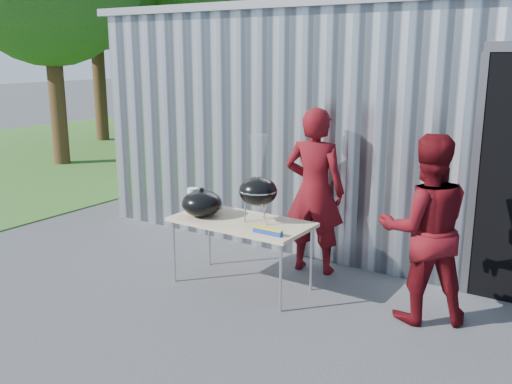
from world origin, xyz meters
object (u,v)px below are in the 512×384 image
Objects in this scene: kettle_grill at (258,183)px; person_bystander at (425,229)px; person_cook at (314,191)px; folding_table at (241,224)px.

person_bystander is (1.70, 0.25, -0.28)m from kettle_grill.
person_cook is 1.54m from person_bystander.
folding_table is at bearing -22.12° from person_bystander.
person_bystander is at bearing 9.40° from folding_table.
person_bystander is (1.87, 0.31, 0.19)m from folding_table.
folding_table is 0.98m from person_cook.
kettle_grill is 0.49× the size of person_cook.
person_cook reaches higher than kettle_grill.
person_bystander is at bearing 8.39° from kettle_grill.
person_bystander is (1.44, -0.53, -0.06)m from person_cook.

